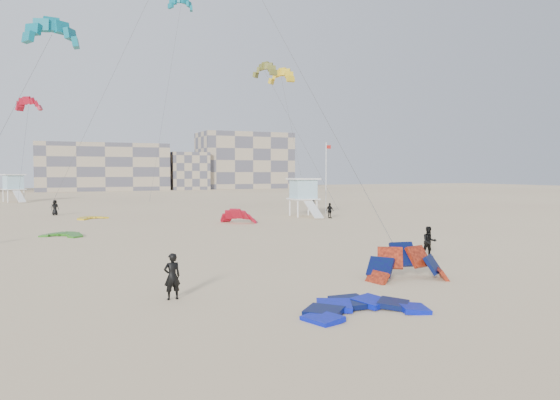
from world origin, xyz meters
name	(u,v)px	position (x,y,z in m)	size (l,w,h in m)	color
ground	(218,316)	(0.00, 0.00, 0.00)	(320.00, 320.00, 0.00)	beige
kite_ground_blue	(363,313)	(4.71, -1.59, 0.00)	(4.11, 4.29, 0.60)	#0912CE
kite_ground_orange	(408,280)	(9.69, 2.45, 0.00)	(3.83, 2.79, 2.60)	red
kite_ground_green	(63,237)	(-3.77, 26.35, 0.00)	(2.93, 3.10, 0.49)	#25821B
kite_ground_red_far	(239,223)	(12.08, 31.38, 0.00)	(3.69, 3.06, 2.26)	red
kite_ground_yellow	(92,219)	(-0.34, 41.41, 0.00)	(2.92, 3.06, 0.39)	yellow
kitesurfer_main	(172,276)	(-0.84, 3.04, 0.89)	(0.65, 0.43, 1.78)	black
kitesurfer_b	(429,242)	(14.94, 7.40, 0.87)	(0.84, 0.66, 1.74)	black
kitesurfer_d	(330,211)	(22.39, 32.19, 0.80)	(0.94, 0.39, 1.60)	black
kitesurfer_e	(55,208)	(-3.65, 48.08, 0.86)	(0.84, 0.55, 1.72)	black
kitesurfer_f	(313,199)	(32.35, 54.95, 0.80)	(1.49, 0.47, 1.60)	black
kite_fly_teal_a	(52,35)	(-4.28, 23.73, 14.27)	(8.31, 3.94, 14.50)	#05658B
kite_fly_olive	(265,71)	(18.57, 40.69, 16.32)	(5.79, 12.43, 16.39)	olive
kite_fly_yellow	(281,77)	(27.24, 55.33, 18.49)	(6.34, 5.53, 19.05)	yellow
kite_fly_teal_b	(181,5)	(13.50, 58.92, 28.16)	(7.42, 6.78, 28.15)	#05658B
kite_fly_red	(29,105)	(-6.19, 63.38, 13.72)	(4.95, 10.18, 14.25)	red
lifeguard_tower_near	(303,197)	(21.01, 35.59, 2.06)	(3.08, 5.74, 4.15)	white
lifeguard_tower_far	(13,188)	(-8.85, 79.48, 2.21)	(3.98, 6.57, 4.46)	white
flagpole	(326,176)	(25.31, 38.30, 4.32)	(0.67, 0.10, 8.24)	white
condo_mid	(102,167)	(10.00, 130.00, 6.00)	(32.00, 16.00, 12.00)	tan
condo_east	(244,161)	(50.00, 132.00, 8.00)	(26.00, 14.00, 16.00)	tan
condo_fill_right	(187,171)	(32.00, 128.00, 5.00)	(10.00, 10.00, 10.00)	tan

